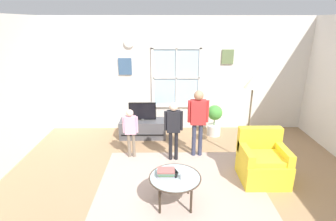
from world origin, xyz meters
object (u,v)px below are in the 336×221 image
Objects in this scene: coffee_table at (175,179)px; remote_near_cup at (175,171)px; person_red_shirt at (198,116)px; television at (142,111)px; remote_near_books at (176,175)px; potted_plant_by_window at (214,119)px; book_stack at (166,172)px; armchair at (262,162)px; cup at (183,176)px; person_black_shirt at (173,125)px; floor_lamp at (252,91)px; tv_stand at (143,129)px; person_pink_shirt at (131,128)px.

remote_near_cup is (0.01, 0.14, 0.04)m from coffee_table.
person_red_shirt reaches higher than remote_near_cup.
television is 1.51m from person_red_shirt.
remote_near_books is 0.10m from remote_near_cup.
potted_plant_by_window is at bearing 66.55° from remote_near_cup.
coffee_table is 5.57× the size of remote_near_books.
coffee_table is at bearing -20.71° from book_stack.
potted_plant_by_window is at bearing 104.89° from armchair.
armchair is 8.61× the size of cup.
potted_plant_by_window is at bearing 49.28° from person_black_shirt.
remote_near_books is at bearing -108.51° from person_red_shirt.
floor_lamp is (1.44, 1.25, 0.96)m from remote_near_books.
television is at bearing -90.00° from tv_stand.
remote_near_books is (-0.10, 0.10, -0.04)m from cup.
cup is 0.72× the size of remote_near_books.
armchair reaches higher than cup.
cup is at bearing -57.95° from person_pink_shirt.
armchair reaches higher than remote_near_books.
person_red_shirt is (0.50, 1.36, 0.40)m from remote_near_cup.
person_pink_shirt is (-0.83, 1.45, 0.21)m from coffee_table.
person_black_shirt is at bearing 89.26° from coffee_table.
cup is 2.11m from floor_lamp.
cup is 0.72× the size of remote_near_cup.
person_pink_shirt is 1.35× the size of potted_plant_by_window.
tv_stand is 1.63m from person_red_shirt.
person_red_shirt reaches higher than television.
book_stack is at bearing 176.14° from remote_near_books.
book_stack is 0.17m from remote_near_cup.
television is 2.52m from coffee_table.
cup is 1.41m from person_black_shirt.
tv_stand is 0.44m from television.
book_stack is at bearing 156.52° from cup.
person_black_shirt is (-0.10, 1.39, 0.24)m from cup.
cup is at bearing -104.17° from person_red_shirt.
remote_near_cup reaches higher than coffee_table.
tv_stand is 1.73m from potted_plant_by_window.
book_stack is 1.84× the size of remote_near_books.
person_pink_shirt reaches higher than potted_plant_by_window.
remote_near_books is 0.12× the size of person_black_shirt.
potted_plant_by_window reaches higher than remote_near_books.
coffee_table is 0.15m from remote_near_cup.
book_stack is 1.63m from person_red_shirt.
book_stack reaches higher than coffee_table.
floor_lamp reaches higher than person_black_shirt.
tv_stand is 1.39× the size of coffee_table.
coffee_table is 1.03× the size of potted_plant_by_window.
coffee_table is 0.76× the size of person_pink_shirt.
book_stack is at bearing -63.51° from person_pink_shirt.
book_stack is at bearing -96.66° from person_black_shirt.
floor_lamp is at bearing -1.58° from person_black_shirt.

